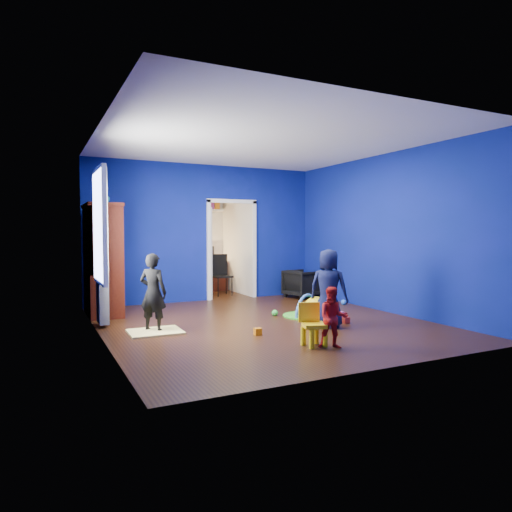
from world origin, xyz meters
name	(u,v)px	position (x,y,z in m)	size (l,w,h in m)	color
floor	(264,323)	(0.00, 0.00, 0.00)	(5.00, 5.50, 0.01)	black
ceiling	(264,141)	(0.00, 0.00, 2.90)	(5.00, 5.50, 0.01)	white
wall_back	(206,233)	(0.00, 2.75, 1.45)	(5.00, 0.02, 2.90)	navy
wall_front	(383,234)	(0.00, -2.75, 1.45)	(5.00, 0.02, 2.90)	navy
wall_left	(100,233)	(-2.50, 0.00, 1.45)	(0.02, 5.50, 2.90)	navy
wall_right	(385,233)	(2.50, 0.00, 1.45)	(0.02, 5.50, 2.90)	navy
alcove	(217,241)	(0.60, 3.62, 1.25)	(1.00, 1.75, 2.50)	silver
armchair	(302,284)	(2.09, 2.20, 0.31)	(0.67, 0.69, 0.63)	black
child_black	(153,293)	(-1.75, 0.17, 0.58)	(0.42, 0.28, 1.16)	black
child_navy	(329,288)	(0.74, -0.72, 0.60)	(0.59, 0.38, 1.21)	#0F1637
toddler_red	(333,318)	(0.05, -1.80, 0.39)	(0.38, 0.29, 0.78)	red
vase	(104,197)	(-2.22, 1.63, 2.05)	(0.18, 0.18, 0.19)	#0D5768
potted_plant	(100,194)	(-2.22, 2.15, 2.16)	(0.22, 0.22, 0.40)	#307F2E
tv_armoire	(103,260)	(-2.22, 1.93, 0.98)	(0.58, 1.14, 1.96)	#3D190A
crt_tv	(105,257)	(-2.18, 1.93, 1.02)	(0.46, 0.70, 0.54)	silver
yellow_blanket	(155,332)	(-1.75, 0.07, 0.01)	(0.75, 0.60, 0.03)	#F2E07A
hopper_ball	(317,311)	(0.69, -0.47, 0.22)	(0.45, 0.45, 0.45)	yellow
kid_chair	(314,327)	(-0.10, -1.60, 0.25)	(0.28, 0.28, 0.50)	yellow
play_mat	(307,316)	(0.94, 0.20, 0.01)	(0.84, 0.84, 0.02)	green
toy_arch	(307,315)	(0.94, 0.20, 0.02)	(0.75, 0.75, 0.05)	#3F8CD8
window_left	(98,226)	(-2.48, 0.35, 1.55)	(0.03, 0.95, 1.55)	white
curtain	(102,246)	(-2.37, 0.90, 1.25)	(0.14, 0.42, 2.40)	slate
doorway	(231,251)	(0.60, 2.75, 1.05)	(1.16, 0.10, 2.10)	white
study_desk	(208,276)	(0.60, 4.26, 0.38)	(0.88, 0.44, 0.75)	#3D140A
desk_monitor	(206,253)	(0.60, 4.38, 0.95)	(0.40, 0.05, 0.32)	black
desk_lamp	(196,254)	(0.32, 4.32, 0.93)	(0.14, 0.14, 0.14)	#FFD88C
folding_chair	(222,276)	(0.60, 3.30, 0.46)	(0.40, 0.40, 0.92)	black
book_shelf	(206,210)	(0.60, 4.37, 2.02)	(0.88, 0.24, 0.04)	white
toy_0	(346,320)	(1.18, -0.59, 0.05)	(0.10, 0.08, 0.10)	red
toy_1	(344,302)	(2.29, 0.95, 0.06)	(0.11, 0.11, 0.11)	blue
toy_2	(258,332)	(-0.47, -0.72, 0.05)	(0.10, 0.08, 0.10)	orange
toy_3	(275,313)	(0.46, 0.49, 0.06)	(0.11, 0.11, 0.11)	green
toy_4	(341,315)	(1.40, -0.14, 0.05)	(0.10, 0.08, 0.10)	#C64A95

